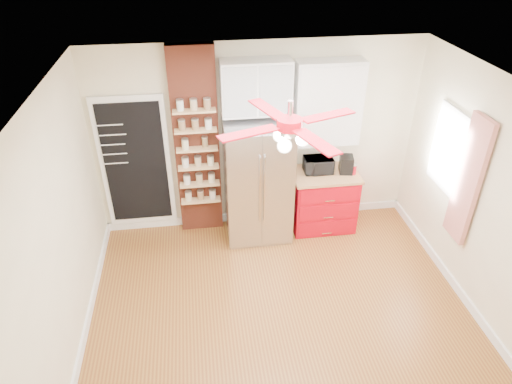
{
  "coord_description": "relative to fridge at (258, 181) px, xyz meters",
  "views": [
    {
      "loc": [
        -0.83,
        -3.73,
        4.09
      ],
      "look_at": [
        -0.18,
        0.9,
        1.16
      ],
      "focal_mm": 32.0,
      "sensor_mm": 36.0,
      "label": 1
    }
  ],
  "objects": [
    {
      "name": "floor",
      "position": [
        0.05,
        -1.63,
        -0.88
      ],
      "size": [
        4.5,
        4.5,
        0.0
      ],
      "primitive_type": "plane",
      "color": "olive",
      "rests_on": "ground"
    },
    {
      "name": "ceiling",
      "position": [
        0.05,
        -1.63,
        1.83
      ],
      "size": [
        4.5,
        4.5,
        0.0
      ],
      "primitive_type": "plane",
      "color": "white",
      "rests_on": "wall_back"
    },
    {
      "name": "wall_back",
      "position": [
        0.05,
        0.37,
        0.48
      ],
      "size": [
        4.5,
        0.02,
        2.7
      ],
      "primitive_type": "cube",
      "color": "#F1E9C2",
      "rests_on": "floor"
    },
    {
      "name": "wall_left",
      "position": [
        -2.2,
        -1.63,
        0.48
      ],
      "size": [
        0.02,
        4.0,
        2.7
      ],
      "primitive_type": "cube",
      "color": "#F1E9C2",
      "rests_on": "floor"
    },
    {
      "name": "wall_right",
      "position": [
        2.3,
        -1.63,
        0.48
      ],
      "size": [
        0.02,
        4.0,
        2.7
      ],
      "primitive_type": "cube",
      "color": "#F1E9C2",
      "rests_on": "floor"
    },
    {
      "name": "chalkboard",
      "position": [
        -1.65,
        0.33,
        0.23
      ],
      "size": [
        0.95,
        0.05,
        1.95
      ],
      "color": "white",
      "rests_on": "wall_back"
    },
    {
      "name": "brick_pillar",
      "position": [
        -0.8,
        0.29,
        0.48
      ],
      "size": [
        0.6,
        0.16,
        2.7
      ],
      "primitive_type": "cube",
      "color": "brown",
      "rests_on": "floor"
    },
    {
      "name": "fridge",
      "position": [
        0.0,
        0.0,
        0.0
      ],
      "size": [
        0.9,
        0.7,
        1.75
      ],
      "primitive_type": "cube",
      "color": "silver",
      "rests_on": "floor"
    },
    {
      "name": "upper_glass_cabinet",
      "position": [
        0.0,
        0.2,
        1.27
      ],
      "size": [
        0.9,
        0.35,
        0.7
      ],
      "primitive_type": "cube",
      "color": "white",
      "rests_on": "wall_back"
    },
    {
      "name": "red_cabinet",
      "position": [
        0.97,
        0.05,
        -0.42
      ],
      "size": [
        0.94,
        0.64,
        0.9
      ],
      "color": "#B70414",
      "rests_on": "floor"
    },
    {
      "name": "upper_shelf_unit",
      "position": [
        0.97,
        0.22,
        1.0
      ],
      "size": [
        0.9,
        0.3,
        1.15
      ],
      "primitive_type": "cube",
      "color": "white",
      "rests_on": "wall_back"
    },
    {
      "name": "window",
      "position": [
        2.28,
        -0.73,
        0.68
      ],
      "size": [
        0.04,
        0.75,
        1.05
      ],
      "primitive_type": "cube",
      "color": "white",
      "rests_on": "wall_right"
    },
    {
      "name": "curtain",
      "position": [
        2.23,
        -1.28,
        0.57
      ],
      "size": [
        0.06,
        0.4,
        1.55
      ],
      "primitive_type": "cube",
      "color": "red",
      "rests_on": "wall_right"
    },
    {
      "name": "ceiling_fan",
      "position": [
        0.05,
        -1.63,
        1.55
      ],
      "size": [
        1.4,
        1.4,
        0.44
      ],
      "color": "silver",
      "rests_on": "ceiling"
    },
    {
      "name": "toaster_oven",
      "position": [
        0.87,
        0.11,
        0.14
      ],
      "size": [
        0.4,
        0.27,
        0.22
      ],
      "primitive_type": "imported",
      "rotation": [
        0.0,
        0.0,
        -0.0
      ],
      "color": "black",
      "rests_on": "red_cabinet"
    },
    {
      "name": "coffee_maker",
      "position": [
        1.26,
        0.04,
        0.15
      ],
      "size": [
        0.21,
        0.24,
        0.25
      ],
      "primitive_type": "cube",
      "rotation": [
        0.0,
        0.0,
        -0.19
      ],
      "color": "black",
      "rests_on": "red_cabinet"
    },
    {
      "name": "canister_left",
      "position": [
        1.34,
        -0.02,
        0.1
      ],
      "size": [
        0.12,
        0.12,
        0.14
      ],
      "primitive_type": "cylinder",
      "rotation": [
        0.0,
        0.0,
        -0.12
      ],
      "color": "#A50916",
      "rests_on": "red_cabinet"
    },
    {
      "name": "canister_right",
      "position": [
        1.31,
        0.12,
        0.09
      ],
      "size": [
        0.11,
        0.11,
        0.13
      ],
      "primitive_type": "cylinder",
      "rotation": [
        0.0,
        0.0,
        0.06
      ],
      "color": "#BA0A1E",
      "rests_on": "red_cabinet"
    },
    {
      "name": "pantry_jar_oats",
      "position": [
        -0.95,
        0.13,
        0.57
      ],
      "size": [
        0.11,
        0.11,
        0.14
      ],
      "primitive_type": "cylinder",
      "rotation": [
        0.0,
        0.0,
        -0.3
      ],
      "color": "beige",
      "rests_on": "brick_pillar"
    },
    {
      "name": "pantry_jar_beans",
      "position": [
        -0.69,
        0.18,
        0.56
      ],
      "size": [
        0.11,
        0.11,
        0.13
      ],
      "primitive_type": "cylinder",
      "rotation": [
        0.0,
        0.0,
        0.41
      ],
      "color": "olive",
      "rests_on": "brick_pillar"
    }
  ]
}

